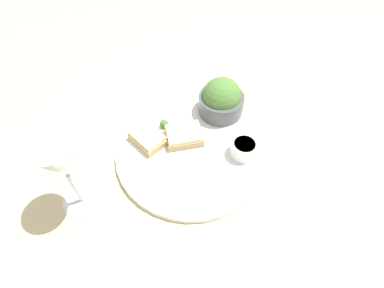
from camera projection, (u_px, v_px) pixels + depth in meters
ground_plane at (192, 153)px, 0.69m from camera, size 4.00×4.00×0.00m
dinner_plate at (192, 151)px, 0.68m from camera, size 0.34×0.34×0.01m
salad_bowl at (221, 100)px, 0.72m from camera, size 0.11×0.11×0.10m
sauce_ramekin at (244, 148)px, 0.65m from camera, size 0.06×0.06×0.04m
cheese_toast_near at (184, 135)px, 0.68m from camera, size 0.10×0.10×0.03m
cheese_toast_far at (148, 138)px, 0.68m from camera, size 0.09×0.08×0.03m
wine_glass at (60, 163)px, 0.50m from camera, size 0.09×0.09×0.19m
garnish at (164, 124)px, 0.71m from camera, size 0.02×0.02×0.02m
fork at (252, 87)px, 0.82m from camera, size 0.08×0.18×0.01m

